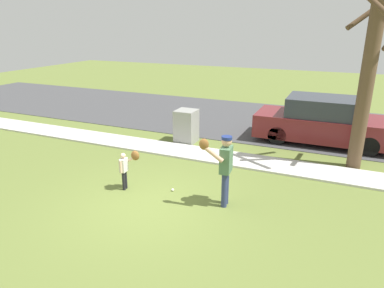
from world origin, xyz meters
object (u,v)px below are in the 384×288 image
object	(u,v)px
person_adult	(224,163)
parked_suv_maroon	(324,121)
utility_cabinet	(186,126)
baseball	(173,190)
street_tree_near	(370,61)
person_child	(127,165)

from	to	relation	value
person_adult	parked_suv_maroon	distance (m)	6.04
utility_cabinet	baseball	bearing A→B (deg)	-70.56
street_tree_near	baseball	bearing A→B (deg)	-139.82
person_child	parked_suv_maroon	size ratio (longest dim) A/B	0.22
person_adult	baseball	bearing A→B (deg)	-11.79
person_adult	person_child	bearing A→B (deg)	-1.27
person_child	parked_suv_maroon	distance (m)	7.34
baseball	parked_suv_maroon	xyz separation A→B (m)	(3.20, 5.60, 0.75)
person_adult	parked_suv_maroon	xyz separation A→B (m)	(1.79, 5.76, -0.27)
baseball	utility_cabinet	size ratio (longest dim) A/B	0.06
baseball	street_tree_near	distance (m)	6.34
person_adult	street_tree_near	world-z (taller)	street_tree_near
baseball	street_tree_near	bearing A→B (deg)	40.18
person_child	baseball	world-z (taller)	person_child
person_adult	baseball	world-z (taller)	person_adult
person_adult	street_tree_near	size ratio (longest dim) A/B	0.29
person_child	street_tree_near	bearing A→B (deg)	30.97
person_adult	utility_cabinet	xyz separation A→B (m)	(-2.72, 3.90, -0.48)
person_child	parked_suv_maroon	xyz separation A→B (m)	(4.31, 5.94, 0.12)
person_adult	parked_suv_maroon	size ratio (longest dim) A/B	0.36
utility_cabinet	street_tree_near	size ratio (longest dim) A/B	0.20
person_child	street_tree_near	xyz separation A→B (m)	(5.34, 3.91, 2.44)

